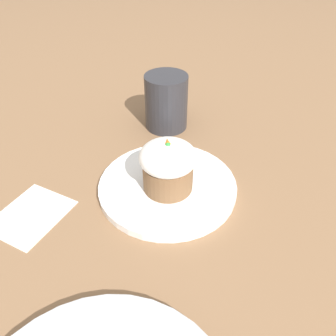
# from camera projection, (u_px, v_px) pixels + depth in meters

# --- Properties ---
(ground_plane) EXTENTS (4.00, 4.00, 0.00)m
(ground_plane) POSITION_uv_depth(u_px,v_px,m) (168.00, 189.00, 0.53)
(ground_plane) COLOR #846042
(dessert_plate) EXTENTS (0.22, 0.22, 0.01)m
(dessert_plate) POSITION_uv_depth(u_px,v_px,m) (168.00, 186.00, 0.52)
(dessert_plate) COLOR white
(dessert_plate) RESTS_ON ground_plane
(carrot_cake) EXTENTS (0.09, 0.09, 0.08)m
(carrot_cake) POSITION_uv_depth(u_px,v_px,m) (168.00, 165.00, 0.49)
(carrot_cake) COLOR brown
(carrot_cake) RESTS_ON dessert_plate
(spoon) EXTENTS (0.10, 0.04, 0.01)m
(spoon) POSITION_uv_depth(u_px,v_px,m) (180.00, 177.00, 0.52)
(spoon) COLOR silver
(spoon) RESTS_ON dessert_plate
(coffee_cup) EXTENTS (0.12, 0.08, 0.11)m
(coffee_cup) POSITION_uv_depth(u_px,v_px,m) (166.00, 102.00, 0.64)
(coffee_cup) COLOR #2D2D33
(coffee_cup) RESTS_ON ground_plane
(paper_napkin) EXTENTS (0.14, 0.13, 0.00)m
(paper_napkin) POSITION_uv_depth(u_px,v_px,m) (31.00, 215.00, 0.48)
(paper_napkin) COLOR white
(paper_napkin) RESTS_ON ground_plane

